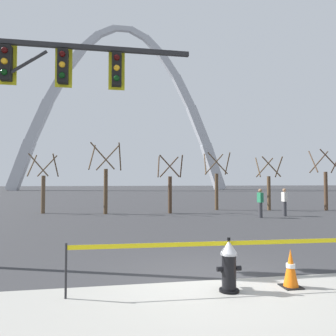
{
  "coord_description": "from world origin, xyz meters",
  "views": [
    {
      "loc": [
        -1.92,
        -6.44,
        2.04
      ],
      "look_at": [
        0.06,
        5.0,
        2.5
      ],
      "focal_mm": 34.08,
      "sensor_mm": 36.0,
      "label": 1
    }
  ],
  "objects_px": {
    "monument_arch": "(122,116)",
    "pedestrian_walking_left": "(260,203)",
    "pedestrian_standing_center": "(284,202)",
    "traffic_signal_gantry": "(20,94)",
    "fire_hydrant": "(229,266)",
    "traffic_cone_by_hydrant": "(291,269)"
  },
  "relations": [
    {
      "from": "traffic_signal_gantry",
      "to": "monument_arch",
      "type": "distance_m",
      "value": 64.08
    },
    {
      "from": "traffic_signal_gantry",
      "to": "pedestrian_walking_left",
      "type": "distance_m",
      "value": 13.49
    },
    {
      "from": "traffic_cone_by_hydrant",
      "to": "pedestrian_walking_left",
      "type": "distance_m",
      "value": 11.8
    },
    {
      "from": "monument_arch",
      "to": "pedestrian_standing_center",
      "type": "distance_m",
      "value": 57.16
    },
    {
      "from": "fire_hydrant",
      "to": "pedestrian_walking_left",
      "type": "bearing_deg",
      "value": 61.41
    },
    {
      "from": "fire_hydrant",
      "to": "traffic_signal_gantry",
      "type": "relative_size",
      "value": 0.15
    },
    {
      "from": "monument_arch",
      "to": "pedestrian_walking_left",
      "type": "relative_size",
      "value": 30.06
    },
    {
      "from": "traffic_cone_by_hydrant",
      "to": "traffic_signal_gantry",
      "type": "bearing_deg",
      "value": 152.65
    },
    {
      "from": "traffic_cone_by_hydrant",
      "to": "monument_arch",
      "type": "height_order",
      "value": "monument_arch"
    },
    {
      "from": "traffic_signal_gantry",
      "to": "pedestrian_walking_left",
      "type": "relative_size",
      "value": 4.04
    },
    {
      "from": "monument_arch",
      "to": "fire_hydrant",
      "type": "bearing_deg",
      "value": -89.83
    },
    {
      "from": "monument_arch",
      "to": "pedestrian_standing_center",
      "type": "relative_size",
      "value": 30.06
    },
    {
      "from": "fire_hydrant",
      "to": "monument_arch",
      "type": "relative_size",
      "value": 0.02
    },
    {
      "from": "fire_hydrant",
      "to": "traffic_cone_by_hydrant",
      "type": "relative_size",
      "value": 1.36
    },
    {
      "from": "traffic_cone_by_hydrant",
      "to": "pedestrian_walking_left",
      "type": "height_order",
      "value": "pedestrian_walking_left"
    },
    {
      "from": "pedestrian_walking_left",
      "to": "pedestrian_standing_center",
      "type": "bearing_deg",
      "value": 15.87
    },
    {
      "from": "pedestrian_walking_left",
      "to": "fire_hydrant",
      "type": "bearing_deg",
      "value": -118.59
    },
    {
      "from": "traffic_signal_gantry",
      "to": "monument_arch",
      "type": "xyz_separation_m",
      "value": [
        4.29,
        62.75,
        12.25
      ]
    },
    {
      "from": "pedestrian_walking_left",
      "to": "traffic_cone_by_hydrant",
      "type": "bearing_deg",
      "value": -113.3
    },
    {
      "from": "fire_hydrant",
      "to": "traffic_cone_by_hydrant",
      "type": "xyz_separation_m",
      "value": [
        1.25,
        0.01,
        -0.11
      ]
    },
    {
      "from": "traffic_signal_gantry",
      "to": "monument_arch",
      "type": "bearing_deg",
      "value": 86.09
    },
    {
      "from": "fire_hydrant",
      "to": "pedestrian_walking_left",
      "type": "xyz_separation_m",
      "value": [
        5.91,
        10.85,
        0.35
      ]
    }
  ]
}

